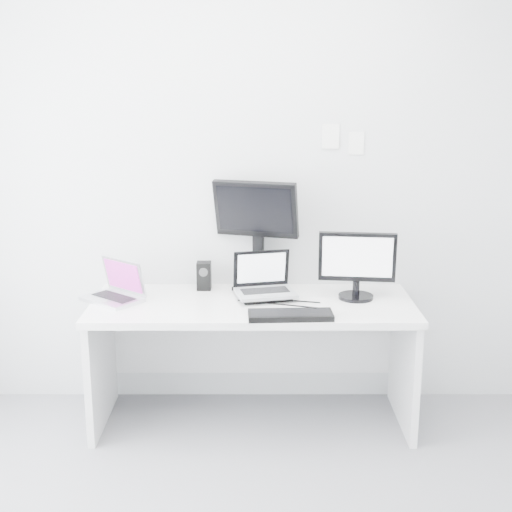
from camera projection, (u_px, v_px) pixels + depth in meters
name	position (u px, v px, depth m)	size (l,w,h in m)	color
back_wall	(253.00, 183.00, 4.00)	(3.60, 3.60, 0.00)	silver
desk	(253.00, 363.00, 3.91)	(1.80, 0.70, 0.73)	white
macbook	(111.00, 280.00, 3.81)	(0.32, 0.24, 0.24)	silver
speaker	(204.00, 276.00, 4.03)	(0.08, 0.08, 0.17)	black
dell_laptop	(266.00, 276.00, 3.83)	(0.32, 0.25, 0.27)	#9D9FA4
rear_monitor	(257.00, 234.00, 3.99)	(0.49, 0.18, 0.67)	black
samsung_monitor	(357.00, 265.00, 3.83)	(0.43, 0.20, 0.40)	black
keyboard	(290.00, 315.00, 3.55)	(0.44, 0.16, 0.03)	black
mouse	(314.00, 311.00, 3.62)	(0.10, 0.06, 0.03)	black
wall_note_0	(331.00, 136.00, 3.93)	(0.10, 0.00, 0.14)	white
wall_note_1	(356.00, 143.00, 3.94)	(0.09, 0.00, 0.13)	white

